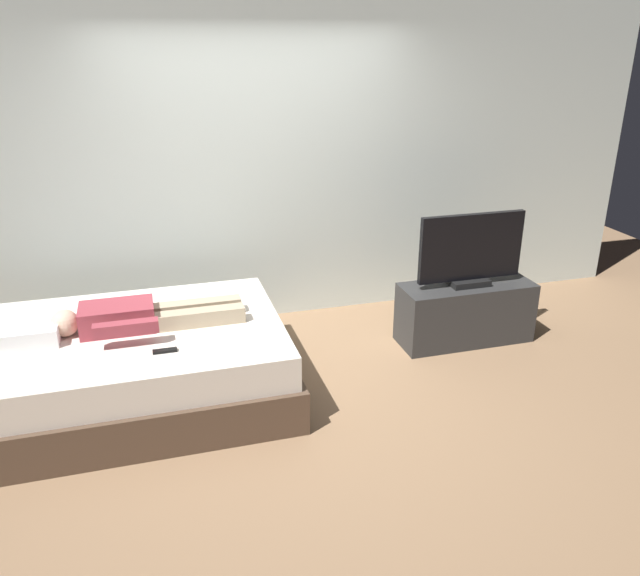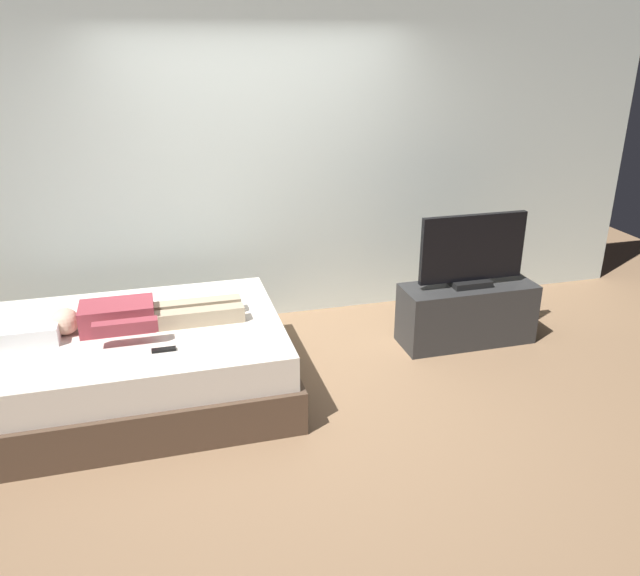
{
  "view_description": "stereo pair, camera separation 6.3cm",
  "coord_description": "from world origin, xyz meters",
  "px_view_note": "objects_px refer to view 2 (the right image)",
  "views": [
    {
      "loc": [
        -0.93,
        -3.73,
        2.37
      ],
      "look_at": [
        0.22,
        0.28,
        0.69
      ],
      "focal_mm": 35.16,
      "sensor_mm": 36.0,
      "label": 1
    },
    {
      "loc": [
        -0.87,
        -3.75,
        2.37
      ],
      "look_at": [
        0.22,
        0.28,
        0.69
      ],
      "focal_mm": 35.16,
      "sensor_mm": 36.0,
      "label": 2
    }
  ],
  "objects_px": {
    "bed": "(139,363)",
    "person": "(137,316)",
    "pillow": "(21,331)",
    "tv_stand": "(466,313)",
    "remote": "(164,350)",
    "tv": "(472,252)"
  },
  "relations": [
    {
      "from": "bed",
      "to": "person",
      "type": "xyz_separation_m",
      "value": [
        0.03,
        0.0,
        0.36
      ]
    },
    {
      "from": "bed",
      "to": "pillow",
      "type": "relative_size",
      "value": 4.25
    },
    {
      "from": "bed",
      "to": "tv_stand",
      "type": "xyz_separation_m",
      "value": [
        2.61,
        0.19,
        -0.01
      ]
    },
    {
      "from": "bed",
      "to": "tv_stand",
      "type": "distance_m",
      "value": 2.62
    },
    {
      "from": "remote",
      "to": "pillow",
      "type": "bearing_deg",
      "value": 155.43
    },
    {
      "from": "tv_stand",
      "to": "remote",
      "type": "bearing_deg",
      "value": -166.21
    },
    {
      "from": "bed",
      "to": "tv_stand",
      "type": "bearing_deg",
      "value": 4.24
    },
    {
      "from": "person",
      "to": "tv",
      "type": "xyz_separation_m",
      "value": [
        2.58,
        0.19,
        0.16
      ]
    },
    {
      "from": "remote",
      "to": "tv_stand",
      "type": "height_order",
      "value": "remote"
    },
    {
      "from": "bed",
      "to": "tv",
      "type": "distance_m",
      "value": 2.67
    },
    {
      "from": "remote",
      "to": "person",
      "type": "bearing_deg",
      "value": 110.47
    },
    {
      "from": "remote",
      "to": "tv_stand",
      "type": "relative_size",
      "value": 0.14
    },
    {
      "from": "bed",
      "to": "tv",
      "type": "height_order",
      "value": "tv"
    },
    {
      "from": "tv_stand",
      "to": "bed",
      "type": "bearing_deg",
      "value": -175.76
    },
    {
      "from": "tv",
      "to": "remote",
      "type": "bearing_deg",
      "value": -166.21
    },
    {
      "from": "pillow",
      "to": "remote",
      "type": "relative_size",
      "value": 3.2
    },
    {
      "from": "bed",
      "to": "tv",
      "type": "relative_size",
      "value": 2.32
    },
    {
      "from": "tv_stand",
      "to": "tv",
      "type": "xyz_separation_m",
      "value": [
        -0.0,
        0.0,
        0.53
      ]
    },
    {
      "from": "pillow",
      "to": "tv",
      "type": "relative_size",
      "value": 0.55
    },
    {
      "from": "pillow",
      "to": "tv",
      "type": "height_order",
      "value": "tv"
    },
    {
      "from": "pillow",
      "to": "remote",
      "type": "height_order",
      "value": "pillow"
    },
    {
      "from": "pillow",
      "to": "tv",
      "type": "bearing_deg",
      "value": 3.35
    }
  ]
}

